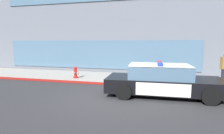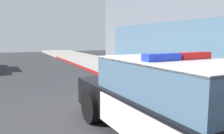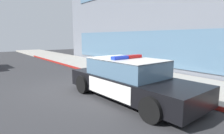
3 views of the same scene
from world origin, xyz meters
The scene contains 6 objects.
ground centered at (0.00, 0.00, 0.00)m, with size 48.00×48.00×0.00m, color #303033.
sidewalk centered at (0.00, 3.93, 0.07)m, with size 48.00×3.41×0.15m, color #A39E93.
curb_red_paint centered at (0.00, 2.21, 0.08)m, with size 28.80×0.04×0.14m, color maroon.
storefront_building centered at (0.47, 10.68, 4.05)m, with size 24.55×10.09×8.10m.
police_cruiser centered at (2.21, 0.93, 0.68)m, with size 5.02×2.20×1.49m.
fire_hydrant centered at (-2.89, 2.94, 0.50)m, with size 0.34×0.39×0.73m.
Camera 1 is at (1.90, -7.03, 2.32)m, focal length 28.52 mm.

